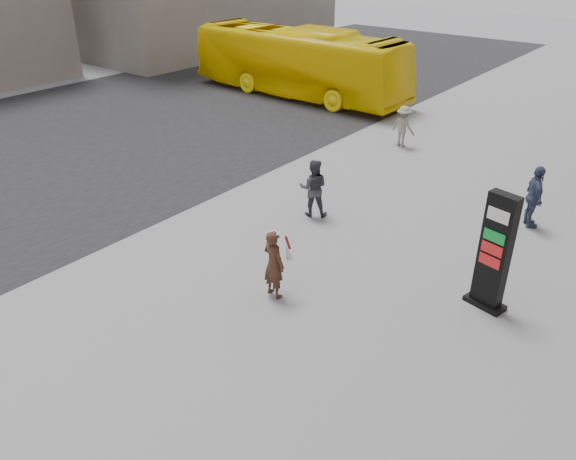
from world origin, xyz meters
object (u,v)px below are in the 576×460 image
Objects in this scene: woman at (274,263)px; pedestrian_b at (403,126)px; info_pylon at (495,253)px; pedestrian_a at (313,188)px; pedestrian_c at (534,197)px; bus at (298,62)px.

woman is 1.06× the size of pedestrian_b.
info_pylon reaches higher than woman.
pedestrian_a is 0.96× the size of pedestrian_c.
pedestrian_a reaches higher than pedestrian_b.
info_pylon is 0.23× the size of bus.
woman is at bearing -134.18° from info_pylon.
woman is at bearing 120.67° from pedestrian_c.
pedestrian_b is (-6.26, 7.90, -0.55)m from info_pylon.
pedestrian_c is at bearing 179.92° from pedestrian_a.
pedestrian_c is (4.96, 3.10, 0.04)m from pedestrian_a.
bus is at bearing -82.55° from pedestrian_a.
pedestrian_a is at bearing 88.50° from pedestrian_c.
info_pylon is at bearing -128.15° from bus.
info_pylon is 5.58m from pedestrian_a.
info_pylon reaches higher than pedestrian_b.
pedestrian_a is (8.32, -10.07, -0.76)m from bus.
bus is (-9.99, 13.77, 0.76)m from woman.
pedestrian_a is at bearing -139.25° from bus.
woman is at bearing 112.17° from pedestrian_b.
info_pylon reaches higher than pedestrian_c.
pedestrian_b is at bearing 24.68° from pedestrian_c.
bus is at bearing -44.49° from woman.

